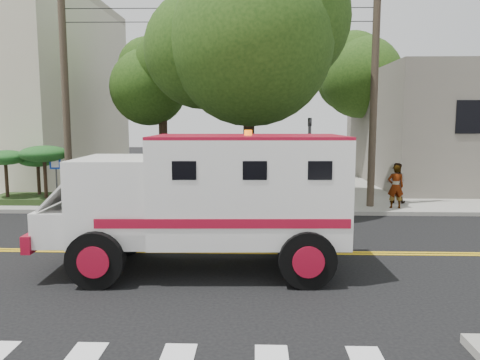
{
  "coord_description": "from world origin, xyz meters",
  "views": [
    {
      "loc": [
        1.73,
        -12.13,
        3.49
      ],
      "look_at": [
        1.27,
        2.74,
        1.6
      ],
      "focal_mm": 35.0,
      "sensor_mm": 36.0,
      "label": 1
    }
  ],
  "objects": [
    {
      "name": "ground",
      "position": [
        0.0,
        0.0,
        0.0
      ],
      "size": [
        100.0,
        100.0,
        0.0
      ],
      "primitive_type": "plane",
      "color": "black",
      "rests_on": "ground"
    },
    {
      "name": "sidewalk_ne",
      "position": [
        13.5,
        13.5,
        0.07
      ],
      "size": [
        17.0,
        17.0,
        0.15
      ],
      "primitive_type": "cube",
      "color": "gray",
      "rests_on": "ground"
    },
    {
      "name": "utility_pole_left",
      "position": [
        -5.6,
        6.0,
        4.5
      ],
      "size": [
        0.28,
        0.28,
        9.0
      ],
      "primitive_type": "cylinder",
      "color": "#382D23",
      "rests_on": "ground"
    },
    {
      "name": "utility_pole_right",
      "position": [
        6.3,
        6.2,
        4.5
      ],
      "size": [
        0.28,
        0.28,
        9.0
      ],
      "primitive_type": "cylinder",
      "color": "#382D23",
      "rests_on": "ground"
    },
    {
      "name": "tree_main",
      "position": [
        1.94,
        6.21,
        7.2
      ],
      "size": [
        6.08,
        5.7,
        9.85
      ],
      "color": "black",
      "rests_on": "ground"
    },
    {
      "name": "tree_left",
      "position": [
        -2.68,
        11.79,
        5.73
      ],
      "size": [
        4.48,
        4.2,
        7.7
      ],
      "color": "black",
      "rests_on": "ground"
    },
    {
      "name": "tree_right",
      "position": [
        8.84,
        15.77,
        6.09
      ],
      "size": [
        4.8,
        4.5,
        8.2
      ],
      "color": "black",
      "rests_on": "ground"
    },
    {
      "name": "traffic_signal",
      "position": [
        3.8,
        5.6,
        2.23
      ],
      "size": [
        0.15,
        0.18,
        3.6
      ],
      "color": "#3F3F42",
      "rests_on": "ground"
    },
    {
      "name": "accessibility_sign",
      "position": [
        -6.2,
        6.17,
        1.37
      ],
      "size": [
        0.45,
        0.1,
        2.02
      ],
      "color": "#3F3F42",
      "rests_on": "ground"
    },
    {
      "name": "palm_planter",
      "position": [
        -7.44,
        6.62,
        1.65
      ],
      "size": [
        3.52,
        2.63,
        2.36
      ],
      "color": "#1E3314",
      "rests_on": "sidewalk_nw"
    },
    {
      "name": "armored_truck",
      "position": [
        0.69,
        -1.45,
        1.8
      ],
      "size": [
        7.02,
        3.01,
        3.16
      ],
      "rotation": [
        0.0,
        0.0,
        0.03
      ],
      "color": "silver",
      "rests_on": "ground"
    },
    {
      "name": "pedestrian_a",
      "position": [
        7.14,
        5.78,
        0.98
      ],
      "size": [
        0.63,
        0.43,
        1.67
      ],
      "primitive_type": "imported",
      "rotation": [
        0.0,
        0.0,
        3.09
      ],
      "color": "gray",
      "rests_on": "sidewalk_ne"
    },
    {
      "name": "pedestrian_b",
      "position": [
        7.52,
        6.98,
        0.97
      ],
      "size": [
        0.96,
        0.85,
        1.64
      ],
      "primitive_type": "imported",
      "rotation": [
        0.0,
        0.0,
        2.79
      ],
      "color": "gray",
      "rests_on": "sidewalk_ne"
    }
  ]
}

